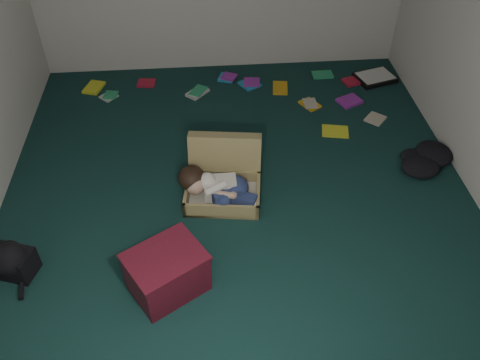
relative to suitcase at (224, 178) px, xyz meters
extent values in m
plane|color=#102D2A|center=(0.12, -0.12, -0.14)|extent=(4.50, 4.50, 0.00)
cube|color=tan|center=(-0.02, -0.12, -0.07)|extent=(0.68, 0.53, 0.14)
cube|color=beige|center=(-0.02, -0.12, -0.10)|extent=(0.62, 0.47, 0.02)
cube|color=tan|center=(0.02, 0.16, 0.09)|extent=(0.64, 0.27, 0.46)
cube|color=white|center=(-0.04, -0.14, 0.02)|extent=(0.27, 0.15, 0.20)
sphere|color=tan|center=(-0.24, -0.14, 0.07)|extent=(0.17, 0.17, 0.17)
ellipsoid|color=black|center=(-0.27, -0.09, 0.10)|extent=(0.22, 0.24, 0.19)
ellipsoid|color=navy|center=(0.10, -0.15, 0.02)|extent=(0.20, 0.24, 0.19)
cube|color=navy|center=(0.01, -0.24, 0.01)|extent=(0.25, 0.17, 0.12)
cube|color=navy|center=(0.14, -0.26, -0.01)|extent=(0.24, 0.19, 0.10)
sphere|color=white|center=(0.23, -0.25, -0.03)|extent=(0.10, 0.10, 0.10)
sphere|color=white|center=(0.22, -0.31, -0.04)|extent=(0.09, 0.09, 0.09)
cylinder|color=tan|center=(-0.01, -0.26, 0.06)|extent=(0.17, 0.07, 0.06)
cube|color=#51101E|center=(-0.46, -0.99, 0.03)|extent=(0.62, 0.59, 0.33)
cube|color=#51101E|center=(-0.46, -0.99, 0.20)|extent=(0.65, 0.61, 0.02)
cube|color=black|center=(1.82, 1.67, -0.11)|extent=(0.49, 0.42, 0.05)
cube|color=white|center=(1.82, 1.67, -0.08)|extent=(0.44, 0.37, 0.01)
cube|color=yellow|center=(-1.33, 1.75, -0.13)|extent=(0.20, 0.15, 0.02)
cube|color=#AB162F|center=(-0.76, 1.80, -0.13)|extent=(0.25, 0.24, 0.02)
cube|color=silver|center=(-0.19, 1.55, -0.13)|extent=(0.20, 0.23, 0.02)
cube|color=teal|center=(0.39, 1.68, -0.13)|extent=(0.21, 0.24, 0.02)
cube|color=gold|center=(0.72, 1.57, -0.13)|extent=(0.25, 0.23, 0.02)
cube|color=#29975F|center=(1.24, 1.81, -0.13)|extent=(0.21, 0.17, 0.02)
cube|color=purple|center=(1.42, 1.24, -0.13)|extent=(0.25, 0.25, 0.02)
cube|color=beige|center=(1.61, 0.91, -0.13)|extent=(0.19, 0.22, 0.02)
cube|color=yellow|center=(1.15, 0.74, -0.13)|extent=(0.22, 0.25, 0.02)
cube|color=#AB162F|center=(1.53, 1.63, -0.13)|extent=(0.25, 0.22, 0.02)
cube|color=silver|center=(-1.15, 1.56, -0.13)|extent=(0.22, 0.18, 0.02)
cube|color=teal|center=(0.14, 1.83, -0.13)|extent=(0.25, 0.25, 0.02)
cube|color=gold|center=(0.99, 1.22, -0.13)|extent=(0.17, 0.21, 0.02)
camera|label=1|loc=(-0.13, -3.21, 2.90)|focal=38.00mm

